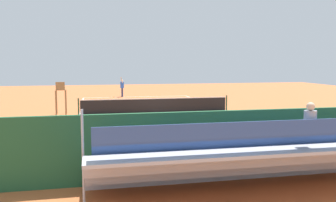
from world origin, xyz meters
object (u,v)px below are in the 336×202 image
(tennis_ball_far, at_px, (135,98))
(tennis_racket, at_px, (112,97))
(tennis_net, at_px, (156,105))
(courtside_bench, at_px, (306,147))
(equipment_bag, at_px, (259,162))
(tennis_player, at_px, (122,86))
(umpire_chair, at_px, (61,95))
(tennis_ball_near, at_px, (113,98))
(bleacher_stand, at_px, (259,158))

(tennis_ball_far, bearing_deg, tennis_racket, -28.54)
(tennis_net, xyz_separation_m, courtside_bench, (-2.79, 13.27, 0.06))
(equipment_bag, height_order, tennis_ball_far, equipment_bag)
(tennis_racket, bearing_deg, tennis_player, -151.73)
(tennis_net, distance_m, equipment_bag, 13.44)
(umpire_chair, height_order, equipment_bag, umpire_chair)
(courtside_bench, relative_size, tennis_racket, 3.34)
(tennis_racket, height_order, tennis_ball_near, tennis_ball_near)
(tennis_net, bearing_deg, bleacher_stand, 90.21)
(umpire_chair, xyz_separation_m, courtside_bench, (-8.99, 13.40, -0.76))
(tennis_racket, bearing_deg, tennis_ball_far, 151.46)
(tennis_net, xyz_separation_m, tennis_ball_far, (0.27, -9.69, -0.47))
(umpire_chair, bearing_deg, tennis_ball_far, -121.80)
(umpire_chair, relative_size, courtside_bench, 1.19)
(courtside_bench, xyz_separation_m, tennis_ball_far, (3.06, -22.96, -0.53))
(tennis_ball_near, xyz_separation_m, tennis_ball_far, (-1.99, 0.72, 0.00))
(bleacher_stand, relative_size, tennis_ball_far, 137.27)
(equipment_bag, bearing_deg, tennis_net, -85.65)
(courtside_bench, bearing_deg, tennis_ball_near, -77.98)
(courtside_bench, bearing_deg, umpire_chair, -56.16)
(equipment_bag, bearing_deg, tennis_ball_far, -86.80)
(equipment_bag, height_order, tennis_racket, equipment_bag)
(courtside_bench, distance_m, tennis_racket, 24.62)
(bleacher_stand, xyz_separation_m, equipment_bag, (-0.96, -1.91, -0.72))
(courtside_bench, height_order, tennis_ball_near, courtside_bench)
(umpire_chair, relative_size, tennis_ball_near, 32.42)
(tennis_net, distance_m, tennis_ball_far, 9.71)
(bleacher_stand, distance_m, tennis_ball_near, 25.84)
(tennis_player, height_order, tennis_ball_far, tennis_player)
(umpire_chair, height_order, courtside_bench, umpire_chair)
(equipment_bag, distance_m, tennis_player, 24.88)
(tennis_net, xyz_separation_m, tennis_racket, (2.33, -10.81, -0.49))
(bleacher_stand, xyz_separation_m, umpire_chair, (6.26, -15.44, 0.42))
(equipment_bag, bearing_deg, courtside_bench, -175.84)
(umpire_chair, height_order, tennis_ball_far, umpire_chair)
(bleacher_stand, xyz_separation_m, courtside_bench, (-2.73, -2.04, -0.34))
(courtside_bench, distance_m, tennis_ball_near, 24.22)
(tennis_net, bearing_deg, courtside_bench, 101.85)
(umpire_chair, xyz_separation_m, tennis_ball_near, (-3.94, -10.28, -1.28))
(tennis_player, bearing_deg, tennis_net, 96.52)
(equipment_bag, relative_size, tennis_ball_near, 13.64)
(tennis_racket, xyz_separation_m, tennis_ball_far, (-2.05, 1.12, 0.02))
(tennis_ball_near, distance_m, tennis_ball_far, 2.11)
(tennis_ball_near, bearing_deg, tennis_ball_far, 160.18)
(courtside_bench, height_order, tennis_racket, courtside_bench)
(equipment_bag, relative_size, tennis_ball_far, 13.64)
(courtside_bench, relative_size, tennis_player, 0.93)
(tennis_ball_near, height_order, tennis_ball_far, same)
(tennis_ball_far, bearing_deg, courtside_bench, 97.59)
(tennis_racket, distance_m, tennis_ball_near, 0.41)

